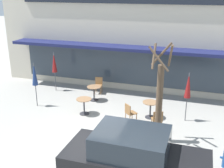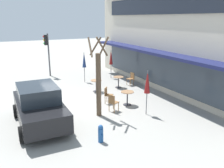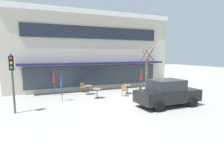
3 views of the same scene
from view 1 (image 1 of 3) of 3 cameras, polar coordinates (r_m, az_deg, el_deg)
ground_plane at (r=10.91m, az=-3.73°, el=-11.81°), size 80.00×80.00×0.00m
building_facade at (r=19.06m, az=7.32°, el=13.26°), size 16.27×9.10×7.40m
cafe_table_near_wall at (r=12.99m, az=-5.70°, el=-4.02°), size 0.70×0.70×0.76m
cafe_table_streetside at (r=12.71m, az=7.81°, el=-4.66°), size 0.70×0.70×0.76m
cafe_table_by_tree at (r=14.51m, az=-3.69°, el=-1.43°), size 0.70×0.70×0.76m
patio_umbrella_green_folded at (r=12.34m, az=15.22°, el=-0.35°), size 0.28×0.28×2.20m
patio_umbrella_cream_folded at (r=13.95m, az=-15.49°, el=1.87°), size 0.28×0.28×2.20m
patio_umbrella_corner_open at (r=15.88m, az=-11.67°, el=4.25°), size 0.28×0.28×2.20m
cafe_chair_0 at (r=15.51m, az=-2.75°, el=0.00°), size 0.45×0.45×0.89m
cafe_chair_1 at (r=12.10m, az=3.62°, el=-5.72°), size 0.56×0.56×0.89m
cafe_chair_2 at (r=11.63m, az=9.17°, el=-7.01°), size 0.53×0.53×0.89m
parked_sedan at (r=8.43m, az=4.55°, el=-15.00°), size 4.21×2.04×1.76m
street_tree at (r=10.37m, az=9.58°, el=-2.94°), size 0.85×0.88×3.81m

